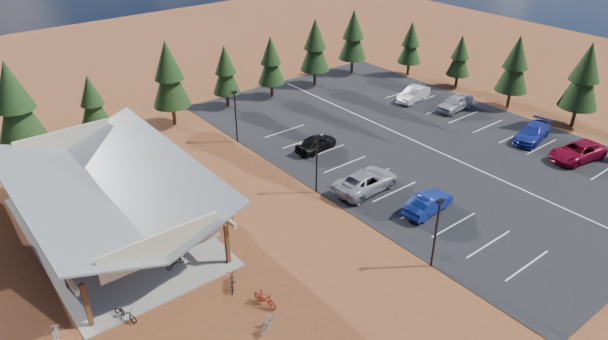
# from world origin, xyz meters

# --- Properties ---
(ground) EXTENTS (140.00, 140.00, 0.00)m
(ground) POSITION_xyz_m (0.00, 0.00, 0.00)
(ground) COLOR brown
(ground) RESTS_ON ground
(asphalt_lot) EXTENTS (27.00, 44.00, 0.04)m
(asphalt_lot) POSITION_xyz_m (18.50, 3.00, 0.02)
(asphalt_lot) COLOR black
(asphalt_lot) RESTS_ON ground
(concrete_pad) EXTENTS (10.60, 18.60, 0.10)m
(concrete_pad) POSITION_xyz_m (-10.00, 7.00, 0.05)
(concrete_pad) COLOR gray
(concrete_pad) RESTS_ON ground
(bike_pavilion) EXTENTS (11.65, 19.40, 4.97)m
(bike_pavilion) POSITION_xyz_m (-10.00, 7.00, 3.82)
(bike_pavilion) COLOR #4F2F16
(bike_pavilion) RESTS_ON concrete_pad
(lamp_post_0) EXTENTS (0.50, 0.25, 5.14)m
(lamp_post_0) POSITION_xyz_m (5.00, -10.00, 2.98)
(lamp_post_0) COLOR black
(lamp_post_0) RESTS_ON ground
(lamp_post_1) EXTENTS (0.50, 0.25, 5.14)m
(lamp_post_1) POSITION_xyz_m (5.00, 2.00, 2.98)
(lamp_post_1) COLOR black
(lamp_post_1) RESTS_ON ground
(lamp_post_2) EXTENTS (0.50, 0.25, 5.14)m
(lamp_post_2) POSITION_xyz_m (5.00, 14.00, 2.98)
(lamp_post_2) COLOR black
(lamp_post_2) RESTS_ON ground
(trash_bin_0) EXTENTS (0.60, 0.60, 0.90)m
(trash_bin_0) POSITION_xyz_m (-2.81, 2.66, 0.45)
(trash_bin_0) COLOR #4F3A1C
(trash_bin_0) RESTS_ON ground
(trash_bin_1) EXTENTS (0.60, 0.60, 0.90)m
(trash_bin_1) POSITION_xyz_m (-2.13, 6.31, 0.45)
(trash_bin_1) COLOR #4F3A1C
(trash_bin_1) RESTS_ON ground
(pine_2) EXTENTS (4.15, 4.15, 9.67)m
(pine_2) POSITION_xyz_m (-11.97, 21.20, 5.91)
(pine_2) COLOR #382314
(pine_2) RESTS_ON ground
(pine_3) EXTENTS (2.84, 2.84, 6.62)m
(pine_3) POSITION_xyz_m (-5.36, 22.58, 4.04)
(pine_3) COLOR #382314
(pine_3) RESTS_ON ground
(pine_4) EXTENTS (3.78, 3.78, 8.81)m
(pine_4) POSITION_xyz_m (2.10, 21.44, 5.38)
(pine_4) COLOR #382314
(pine_4) RESTS_ON ground
(pine_5) EXTENTS (2.99, 2.99, 6.96)m
(pine_5) POSITION_xyz_m (8.89, 22.10, 4.24)
(pine_5) COLOR #382314
(pine_5) RESTS_ON ground
(pine_6) EXTENTS (3.04, 3.04, 7.09)m
(pine_6) POSITION_xyz_m (14.48, 21.55, 4.33)
(pine_6) COLOR #382314
(pine_6) RESTS_ON ground
(pine_7) EXTENTS (3.49, 3.49, 8.13)m
(pine_7) POSITION_xyz_m (20.78, 21.44, 4.96)
(pine_7) COLOR #382314
(pine_7) RESTS_ON ground
(pine_8) EXTENTS (3.49, 3.49, 8.14)m
(pine_8) POSITION_xyz_m (27.35, 21.90, 4.97)
(pine_8) COLOR #382314
(pine_8) RESTS_ON ground
(pine_10) EXTENTS (3.76, 3.76, 8.76)m
(pine_10) POSITION_xyz_m (33.84, -4.27, 5.35)
(pine_10) COLOR #382314
(pine_10) RESTS_ON ground
(pine_11) EXTENTS (3.46, 3.46, 8.06)m
(pine_11) POSITION_xyz_m (33.12, 2.79, 4.92)
(pine_11) COLOR #382314
(pine_11) RESTS_ON ground
(pine_12) EXTENTS (2.73, 2.73, 6.37)m
(pine_12) POSITION_xyz_m (33.78, 10.33, 3.88)
(pine_12) COLOR #382314
(pine_12) RESTS_ON ground
(pine_13) EXTENTS (2.93, 2.93, 6.82)m
(pine_13) POSITION_xyz_m (32.59, 17.00, 4.16)
(pine_13) COLOR #382314
(pine_13) RESTS_ON ground
(bike_0) EXTENTS (1.93, 0.71, 1.01)m
(bike_0) POSITION_xyz_m (-11.78, 1.64, 0.60)
(bike_0) COLOR black
(bike_0) RESTS_ON concrete_pad
(bike_1) EXTENTS (1.84, 0.94, 1.06)m
(bike_1) POSITION_xyz_m (-11.42, 4.95, 0.63)
(bike_1) COLOR #A0A3A9
(bike_1) RESTS_ON concrete_pad
(bike_2) EXTENTS (1.92, 0.91, 0.97)m
(bike_2) POSITION_xyz_m (-12.52, 9.25, 0.59)
(bike_2) COLOR #12199B
(bike_2) RESTS_ON concrete_pad
(bike_3) EXTENTS (1.74, 0.49, 1.05)m
(bike_3) POSITION_xyz_m (-12.92, 11.77, 0.62)
(bike_3) COLOR maroon
(bike_3) RESTS_ON concrete_pad
(bike_4) EXTENTS (1.59, 0.83, 0.80)m
(bike_4) POSITION_xyz_m (-8.37, 0.36, 0.50)
(bike_4) COLOR black
(bike_4) RESTS_ON concrete_pad
(bike_5) EXTENTS (1.68, 0.86, 0.97)m
(bike_5) POSITION_xyz_m (-6.68, 4.13, 0.59)
(bike_5) COLOR gray
(bike_5) RESTS_ON concrete_pad
(bike_6) EXTENTS (1.70, 0.75, 0.87)m
(bike_6) POSITION_xyz_m (-7.69, 8.51, 0.53)
(bike_6) COLOR navy
(bike_6) RESTS_ON concrete_pad
(bike_7) EXTENTS (1.83, 1.01, 1.06)m
(bike_7) POSITION_xyz_m (-8.70, 11.25, 0.63)
(bike_7) COLOR maroon
(bike_7) RESTS_ON concrete_pad
(bike_8) EXTENTS (1.23, 1.84, 0.91)m
(bike_8) POSITION_xyz_m (-12.82, -2.12, 0.46)
(bike_8) COLOR black
(bike_8) RESTS_ON ground
(bike_9) EXTENTS (1.06, 1.68, 0.98)m
(bike_9) POSITION_xyz_m (-16.56, -1.45, 0.49)
(bike_9) COLOR gray
(bike_9) RESTS_ON ground
(bike_11) EXTENTS (0.89, 1.85, 1.07)m
(bike_11) POSITION_xyz_m (-5.79, -6.24, 0.53)
(bike_11) COLOR maroon
(bike_11) RESTS_ON ground
(bike_12) EXTENTS (1.39, 1.79, 0.90)m
(bike_12) POSITION_xyz_m (-6.50, -3.63, 0.45)
(bike_12) COLOR black
(bike_12) RESTS_ON ground
(bike_13) EXTENTS (1.53, 1.06, 0.90)m
(bike_13) POSITION_xyz_m (-6.81, -7.92, 0.45)
(bike_13) COLOR gray
(bike_13) RESTS_ON ground
(bike_14) EXTENTS (0.89, 1.93, 0.98)m
(bike_14) POSITION_xyz_m (-2.26, 6.27, 0.49)
(bike_14) COLOR #283B9F
(bike_14) RESTS_ON ground
(bike_15) EXTENTS (1.76, 1.46, 1.08)m
(bike_15) POSITION_xyz_m (-5.14, 7.73, 0.54)
(bike_15) COLOR #9F3721
(bike_15) RESTS_ON ground
(bike_16) EXTENTS (1.91, 1.15, 0.95)m
(bike_16) POSITION_xyz_m (-2.15, 5.47, 0.47)
(bike_16) COLOR black
(bike_16) RESTS_ON ground
(car_1) EXTENTS (4.78, 2.07, 1.53)m
(car_1) POSITION_xyz_m (9.82, -5.57, 0.81)
(car_1) COLOR navy
(car_1) RESTS_ON asphalt_lot
(car_2) EXTENTS (6.08, 3.07, 1.65)m
(car_2) POSITION_xyz_m (8.35, -0.28, 0.86)
(car_2) COLOR #A0A1A9
(car_2) RESTS_ON asphalt_lot
(car_4) EXTENTS (4.57, 2.34, 1.49)m
(car_4) POSITION_xyz_m (9.74, 7.78, 0.79)
(car_4) COLOR black
(car_4) RESTS_ON asphalt_lot
(car_6) EXTENTS (5.96, 3.50, 1.55)m
(car_6) POSITION_xyz_m (27.03, -8.29, 0.82)
(car_6) COLOR maroon
(car_6) RESTS_ON asphalt_lot
(car_7) EXTENTS (5.67, 3.20, 1.55)m
(car_7) POSITION_xyz_m (27.51, -3.53, 0.82)
(car_7) COLOR navy
(car_7) RESTS_ON asphalt_lot
(car_8) EXTENTS (4.91, 2.19, 1.64)m
(car_8) POSITION_xyz_m (27.83, 5.90, 0.86)
(car_8) COLOR #A8ABAF
(car_8) RESTS_ON asphalt_lot
(car_9) EXTENTS (4.93, 2.42, 1.56)m
(car_9) POSITION_xyz_m (26.34, 10.55, 0.82)
(car_9) COLOR silver
(car_9) RESTS_ON asphalt_lot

